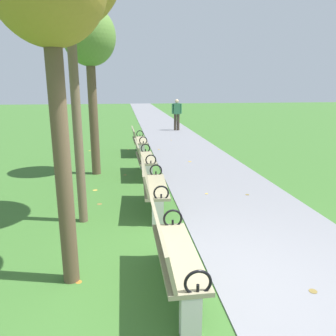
% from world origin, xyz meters
% --- Properties ---
extents(ground_plane, '(80.00, 80.00, 0.00)m').
position_xyz_m(ground_plane, '(0.00, 0.00, 0.00)').
color(ground_plane, '#386628').
extents(paved_walkway, '(2.58, 44.00, 0.02)m').
position_xyz_m(paved_walkway, '(1.29, 18.00, 0.01)').
color(paved_walkway, slate).
rests_on(paved_walkway, ground).
extents(park_bench_1, '(0.48, 1.60, 0.90)m').
position_xyz_m(park_bench_1, '(-0.50, 0.00, 0.49)').
color(park_bench_1, gray).
rests_on(park_bench_1, ground).
extents(park_bench_2, '(0.54, 1.62, 0.90)m').
position_xyz_m(park_bench_2, '(-0.50, 2.63, 0.49)').
color(park_bench_2, gray).
rests_on(park_bench_2, ground).
extents(park_bench_3, '(0.50, 1.61, 0.90)m').
position_xyz_m(park_bench_3, '(-0.50, 5.18, 0.49)').
color(park_bench_3, gray).
rests_on(park_bench_3, ground).
extents(park_bench_4, '(0.50, 1.61, 0.90)m').
position_xyz_m(park_bench_4, '(-0.50, 8.07, 0.49)').
color(park_bench_4, gray).
rests_on(park_bench_4, ground).
extents(tree_3, '(1.32, 1.32, 4.27)m').
position_xyz_m(tree_3, '(-1.78, 5.52, 3.42)').
color(tree_3, brown).
rests_on(tree_3, ground).
extents(pedestrian_walking, '(0.53, 0.23, 1.62)m').
position_xyz_m(pedestrian_walking, '(1.81, 13.87, 0.93)').
color(pedestrian_walking, '#3D3328').
rests_on(pedestrian_walking, paved_walkway).
extents(scattered_leaves, '(4.34, 11.99, 0.02)m').
position_xyz_m(scattered_leaves, '(-0.41, 4.30, 0.01)').
color(scattered_leaves, '#BC842D').
rests_on(scattered_leaves, ground).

